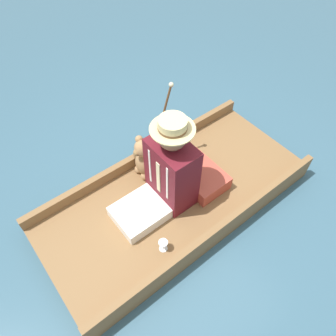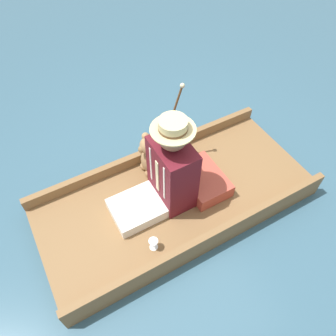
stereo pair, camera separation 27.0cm
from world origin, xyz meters
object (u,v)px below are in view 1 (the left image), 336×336
at_px(wine_glass, 163,244).
at_px(walking_cane, 162,119).
at_px(teddy_bear, 144,159).
at_px(seated_person, 167,174).

distance_m(wine_glass, walking_cane, 1.13).
bearing_deg(teddy_bear, walking_cane, -72.80).
xyz_separation_m(seated_person, walking_cane, (0.46, -0.31, 0.13)).
distance_m(seated_person, teddy_bear, 0.40).
relative_size(teddy_bear, wine_glass, 4.05).
distance_m(seated_person, wine_glass, 0.57).
bearing_deg(walking_cane, teddy_bear, 107.20).
relative_size(seated_person, wine_glass, 8.20).
bearing_deg(wine_glass, seated_person, -41.34).
height_order(teddy_bear, wine_glass, teddy_bear).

